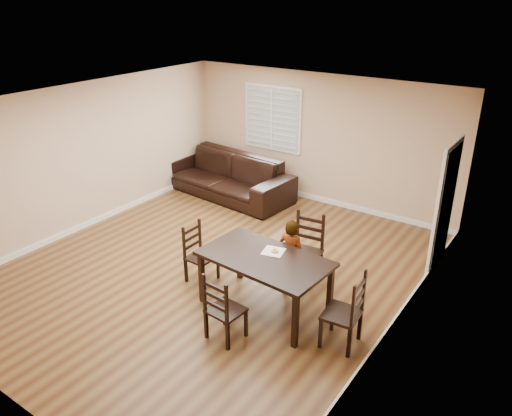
{
  "coord_description": "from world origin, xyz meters",
  "views": [
    {
      "loc": [
        4.61,
        -5.43,
        4.22
      ],
      "look_at": [
        0.48,
        0.55,
        1.0
      ],
      "focal_mm": 35.0,
      "sensor_mm": 36.0,
      "label": 1
    }
  ],
  "objects_px": {
    "chair_far": "(219,313)",
    "chair_left": "(196,254)",
    "chair_near": "(308,248)",
    "donut": "(275,250)",
    "dining_table": "(265,263)",
    "chair_right": "(351,315)",
    "sofa": "(226,175)",
    "child": "(291,256)"
  },
  "relations": [
    {
      "from": "chair_near",
      "to": "chair_right",
      "type": "relative_size",
      "value": 1.03
    },
    {
      "from": "child",
      "to": "chair_near",
      "type": "bearing_deg",
      "value": -94.69
    },
    {
      "from": "chair_left",
      "to": "chair_far",
      "type": "bearing_deg",
      "value": -128.27
    },
    {
      "from": "donut",
      "to": "sofa",
      "type": "height_order",
      "value": "sofa"
    },
    {
      "from": "chair_near",
      "to": "chair_right",
      "type": "bearing_deg",
      "value": -49.34
    },
    {
      "from": "chair_right",
      "to": "donut",
      "type": "bearing_deg",
      "value": -106.86
    },
    {
      "from": "chair_far",
      "to": "chair_left",
      "type": "height_order",
      "value": "chair_far"
    },
    {
      "from": "chair_right",
      "to": "donut",
      "type": "height_order",
      "value": "chair_right"
    },
    {
      "from": "chair_left",
      "to": "child",
      "type": "height_order",
      "value": "child"
    },
    {
      "from": "sofa",
      "to": "child",
      "type": "bearing_deg",
      "value": -32.69
    },
    {
      "from": "chair_far",
      "to": "child",
      "type": "height_order",
      "value": "child"
    },
    {
      "from": "chair_near",
      "to": "sofa",
      "type": "relative_size",
      "value": 0.35
    },
    {
      "from": "dining_table",
      "to": "chair_left",
      "type": "relative_size",
      "value": 1.97
    },
    {
      "from": "chair_far",
      "to": "chair_left",
      "type": "bearing_deg",
      "value": -33.74
    },
    {
      "from": "chair_far",
      "to": "chair_left",
      "type": "xyz_separation_m",
      "value": [
        -1.28,
        1.01,
        -0.01
      ]
    },
    {
      "from": "chair_near",
      "to": "child",
      "type": "bearing_deg",
      "value": -97.6
    },
    {
      "from": "chair_near",
      "to": "donut",
      "type": "relative_size",
      "value": 10.09
    },
    {
      "from": "sofa",
      "to": "donut",
      "type": "bearing_deg",
      "value": -37.48
    },
    {
      "from": "chair_right",
      "to": "child",
      "type": "relative_size",
      "value": 0.91
    },
    {
      "from": "dining_table",
      "to": "chair_right",
      "type": "bearing_deg",
      "value": 0.85
    },
    {
      "from": "sofa",
      "to": "chair_left",
      "type": "bearing_deg",
      "value": -54.46
    },
    {
      "from": "dining_table",
      "to": "chair_near",
      "type": "height_order",
      "value": "chair_near"
    },
    {
      "from": "chair_near",
      "to": "donut",
      "type": "xyz_separation_m",
      "value": [
        -0.02,
        -0.93,
        0.37
      ]
    },
    {
      "from": "chair_far",
      "to": "chair_right",
      "type": "xyz_separation_m",
      "value": [
        1.42,
        0.86,
        0.03
      ]
    },
    {
      "from": "chair_near",
      "to": "child",
      "type": "relative_size",
      "value": 0.93
    },
    {
      "from": "dining_table",
      "to": "chair_left",
      "type": "bearing_deg",
      "value": -179.69
    },
    {
      "from": "child",
      "to": "sofa",
      "type": "relative_size",
      "value": 0.38
    },
    {
      "from": "chair_left",
      "to": "child",
      "type": "relative_size",
      "value": 0.82
    },
    {
      "from": "dining_table",
      "to": "chair_right",
      "type": "xyz_separation_m",
      "value": [
        1.35,
        -0.07,
        -0.28
      ]
    },
    {
      "from": "chair_left",
      "to": "donut",
      "type": "relative_size",
      "value": 8.8
    },
    {
      "from": "chair_right",
      "to": "child",
      "type": "xyz_separation_m",
      "value": [
        -1.31,
        0.72,
        0.1
      ]
    },
    {
      "from": "chair_far",
      "to": "donut",
      "type": "xyz_separation_m",
      "value": [
        0.1,
        1.13,
        0.42
      ]
    },
    {
      "from": "dining_table",
      "to": "chair_right",
      "type": "relative_size",
      "value": 1.77
    },
    {
      "from": "chair_near",
      "to": "chair_far",
      "type": "relative_size",
      "value": 1.11
    },
    {
      "from": "dining_table",
      "to": "chair_right",
      "type": "height_order",
      "value": "chair_right"
    },
    {
      "from": "dining_table",
      "to": "chair_left",
      "type": "height_order",
      "value": "chair_left"
    },
    {
      "from": "chair_near",
      "to": "chair_far",
      "type": "bearing_deg",
      "value": -99.77
    },
    {
      "from": "donut",
      "to": "chair_right",
      "type": "bearing_deg",
      "value": -11.61
    },
    {
      "from": "chair_left",
      "to": "donut",
      "type": "bearing_deg",
      "value": -84.97
    },
    {
      "from": "chair_left",
      "to": "chair_right",
      "type": "height_order",
      "value": "chair_right"
    },
    {
      "from": "chair_left",
      "to": "chair_right",
      "type": "bearing_deg",
      "value": -93.07
    },
    {
      "from": "dining_table",
      "to": "chair_far",
      "type": "height_order",
      "value": "chair_far"
    }
  ]
}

